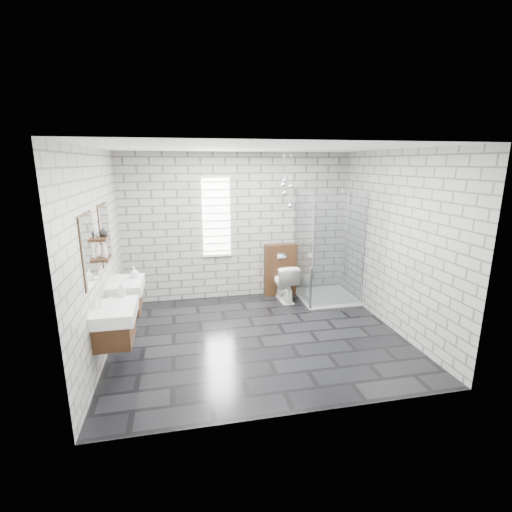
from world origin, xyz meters
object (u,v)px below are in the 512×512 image
object	(u,v)px
vanity_left	(112,314)
cistern_panel	(280,270)
shower_enclosure	(324,275)
vanity_right	(123,287)
toilet	(284,282)

from	to	relation	value
vanity_left	cistern_panel	bearing A→B (deg)	39.79
vanity_left	shower_enclosure	bearing A→B (deg)	27.02
cistern_panel	vanity_right	bearing A→B (deg)	-155.18
toilet	cistern_panel	bearing A→B (deg)	-92.07
vanity_right	cistern_panel	size ratio (longest dim) A/B	1.57
vanity_right	toilet	bearing A→B (deg)	19.09
vanity_right	toilet	size ratio (longest dim) A/B	2.26
vanity_left	toilet	bearing A→B (deg)	35.63
cistern_panel	toilet	world-z (taller)	cistern_panel
vanity_right	shower_enclosure	size ratio (longest dim) A/B	0.77
vanity_left	vanity_right	bearing A→B (deg)	90.00
cistern_panel	shower_enclosure	xyz separation A→B (m)	(0.70, -0.52, 0.00)
cistern_panel	toilet	size ratio (longest dim) A/B	1.44
vanity_left	vanity_right	distance (m)	1.00
shower_enclosure	vanity_right	bearing A→B (deg)	-167.83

